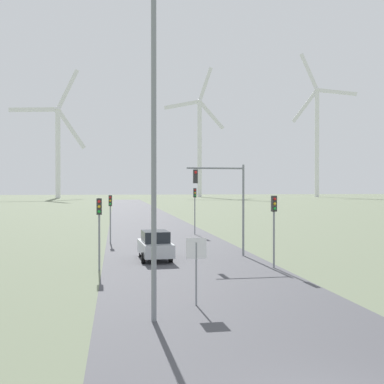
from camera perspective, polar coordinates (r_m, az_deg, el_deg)
name	(u,v)px	position (r m, az deg, el deg)	size (l,w,h in m)	color
road_surface	(150,224)	(56.24, -5.34, -4.10)	(10.00, 240.00, 0.01)	#47474C
streetlamp	(154,113)	(15.44, -4.88, 9.92)	(2.96, 0.32, 11.50)	gray
stop_sign_near	(196,258)	(17.42, 0.54, -8.40)	(0.81, 0.07, 2.60)	gray
traffic_light_post_near_left	(99,218)	(25.06, -11.70, -3.20)	(0.28, 0.34, 3.96)	gray
traffic_light_post_near_right	(274,215)	(25.75, 10.38, -2.90)	(0.28, 0.34, 4.09)	gray
traffic_light_post_mid_left	(110,208)	(37.42, -10.33, -2.00)	(0.28, 0.34, 3.93)	gray
traffic_light_post_mid_right	(195,201)	(43.64, 0.36, -1.11)	(0.28, 0.33, 4.50)	gray
traffic_light_mast_overhead	(224,192)	(29.72, 4.12, 0.04)	(3.89, 0.35, 6.08)	gray
car_approaching	(155,245)	(28.53, -4.70, -6.75)	(2.06, 4.21, 1.83)	#B7BCC1
wind_turbine_left	(58,142)	(209.29, -16.67, 6.13)	(31.51, 10.27, 58.35)	white
wind_turbine_center	(200,139)	(227.91, 0.97, 6.77)	(30.41, 3.22, 65.63)	white
wind_turbine_right	(317,132)	(236.89, 15.58, 7.32)	(31.85, 7.43, 72.65)	white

